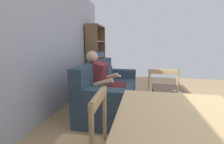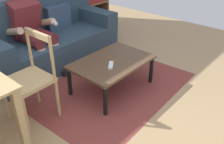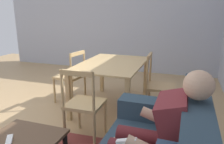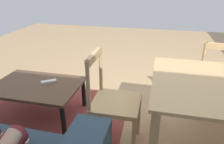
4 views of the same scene
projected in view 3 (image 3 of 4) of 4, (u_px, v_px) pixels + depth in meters
The scene contains 8 objects.
ground_plane at pixel (30, 119), 3.26m from camera, with size 8.47×8.47×0.00m, color tan.
wall_side at pixel (106, 22), 5.88m from camera, with size 0.12×5.88×2.54m, color #ABB0BE.
person_lounging at pixel (159, 137), 1.70m from camera, with size 0.59×0.92×1.15m.
tv_remote at pixel (9, 140), 1.99m from camera, with size 0.05×0.17×0.02m, color white.
dining_table at pixel (112, 69), 3.52m from camera, with size 1.40×0.97×0.75m.
dining_chair_near_wall at pixel (159, 86), 3.34m from camera, with size 0.44×0.44×0.93m.
dining_chair_facing_couch at pixel (84, 105), 2.63m from camera, with size 0.43×0.43×0.92m.
dining_chair_by_doorway at pixel (71, 76), 3.80m from camera, with size 0.48×0.48×0.90m.
Camera 3 is at (2.42, 2.11, 1.53)m, focal length 35.22 mm.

